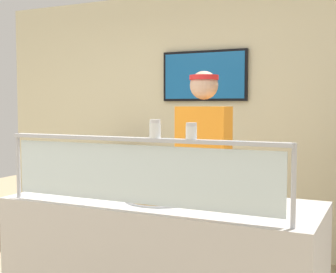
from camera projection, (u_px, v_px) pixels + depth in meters
The scene contains 9 objects.
shop_rear_unit at pixel (255, 120), 4.62m from camera, with size 6.23×0.13×2.70m.
sneeze_guard at pixel (136, 164), 2.42m from camera, with size 1.66×0.06×0.39m.
pizza_tray at pixel (161, 198), 2.70m from camera, with size 0.42×0.42×0.04m.
pizza_server at pixel (160, 195), 2.68m from camera, with size 0.07×0.28×0.01m, color #ADAFB7.
parmesan_shaker at pixel (155, 130), 2.36m from camera, with size 0.06×0.06×0.10m.
pepper_flake_shaker at pixel (191, 132), 2.27m from camera, with size 0.06×0.06×0.08m.
worker_figure at pixel (204, 173), 3.42m from camera, with size 0.41×0.50×1.76m.
prep_shelf at pixel (110, 209), 4.86m from camera, with size 0.70×0.55×0.81m, color #B7BABF.
pizza_box_stack at pixel (110, 159), 4.82m from camera, with size 0.46×0.45×0.27m.
Camera 1 is at (2.11, -2.04, 1.51)m, focal length 49.16 mm.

